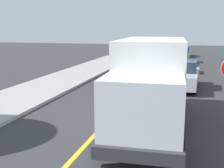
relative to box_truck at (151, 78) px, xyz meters
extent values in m
cube|color=gold|center=(-1.66, 0.51, -1.76)|extent=(0.16, 56.00, 0.01)
cube|color=silver|center=(-0.04, 0.73, 0.13)|extent=(2.67, 5.12, 2.60)
cube|color=silver|center=(0.15, -2.76, -0.32)|extent=(2.39, 2.12, 1.70)
cube|color=#1E2D3D|center=(0.20, -3.66, 0.06)|extent=(2.04, 0.19, 0.75)
cube|color=#2D2D33|center=(0.21, -3.84, -1.35)|extent=(2.41, 0.33, 0.36)
cylinder|color=black|center=(1.19, -2.50, -1.27)|extent=(0.35, 1.01, 1.00)
cylinder|color=black|center=(-0.91, -2.62, -1.27)|extent=(0.35, 1.01, 1.00)
cylinder|color=black|center=(0.94, 2.04, -1.27)|extent=(0.35, 1.01, 1.00)
cylinder|color=black|center=(-1.16, 1.92, -1.27)|extent=(0.35, 1.01, 1.00)
cube|color=#B7B7BC|center=(0.94, 6.98, -1.12)|extent=(2.00, 4.48, 0.76)
cube|color=#1E2D3D|center=(0.95, 7.13, -0.42)|extent=(1.66, 1.87, 0.64)
cylinder|color=black|center=(1.66, 5.54, -1.45)|extent=(0.25, 0.65, 0.64)
cylinder|color=black|center=(0.09, 5.61, -1.45)|extent=(0.25, 0.65, 0.64)
cylinder|color=black|center=(1.79, 8.35, -1.45)|extent=(0.25, 0.65, 0.64)
cylinder|color=black|center=(0.21, 8.42, -1.45)|extent=(0.25, 0.65, 0.64)
cube|color=silver|center=(0.09, 12.85, -1.12)|extent=(1.87, 4.43, 0.76)
cube|color=#1E2D3D|center=(0.09, 13.00, -0.42)|extent=(1.61, 1.83, 0.64)
cylinder|color=black|center=(0.90, 11.46, -1.45)|extent=(0.23, 0.64, 0.64)
cylinder|color=black|center=(-0.68, 11.43, -1.45)|extent=(0.23, 0.64, 0.64)
cylinder|color=black|center=(0.86, 14.27, -1.45)|extent=(0.23, 0.64, 0.64)
cylinder|color=black|center=(-0.72, 14.25, -1.45)|extent=(0.23, 0.64, 0.64)
cube|color=#4C564C|center=(0.28, 20.20, -1.12)|extent=(1.93, 4.45, 0.76)
cube|color=#1E2D3D|center=(0.28, 20.35, -0.42)|extent=(1.64, 1.84, 0.64)
cylinder|color=black|center=(1.11, 18.82, -1.45)|extent=(0.24, 0.65, 0.64)
cylinder|color=black|center=(-0.47, 18.77, -1.45)|extent=(0.24, 0.65, 0.64)
cylinder|color=black|center=(1.03, 21.63, -1.45)|extent=(0.24, 0.65, 0.64)
cylinder|color=black|center=(-0.55, 21.59, -1.45)|extent=(0.24, 0.65, 0.64)
cube|color=maroon|center=(0.09, 26.82, -1.12)|extent=(1.84, 4.42, 0.76)
cube|color=#1E2D3D|center=(0.09, 26.97, -0.42)|extent=(1.60, 1.81, 0.64)
cylinder|color=black|center=(0.87, 25.40, -1.45)|extent=(0.23, 0.64, 0.64)
cylinder|color=black|center=(-0.71, 25.41, -1.45)|extent=(0.23, 0.64, 0.64)
cylinder|color=black|center=(0.89, 28.22, -1.45)|extent=(0.23, 0.64, 0.64)
cylinder|color=black|center=(-0.69, 28.23, -1.45)|extent=(0.23, 0.64, 0.64)
camera|label=1|loc=(1.44, -10.67, 1.89)|focal=46.53mm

